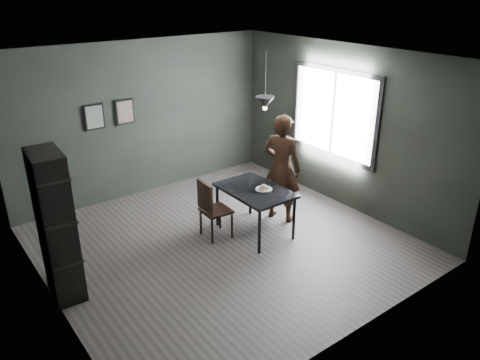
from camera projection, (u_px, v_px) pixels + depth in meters
ground at (224, 243)px, 7.18m from camera, size 5.00×5.00×0.00m
back_wall at (143, 119)px, 8.46m from camera, size 5.00×0.10×2.80m
ceiling at (221, 57)px, 6.07m from camera, size 5.00×5.00×0.02m
window_assembly at (333, 113)px, 8.06m from camera, size 0.04×1.96×1.56m
cafe_table at (255, 194)px, 7.24m from camera, size 0.80×1.20×0.75m
white_plate at (264, 189)px, 7.18m from camera, size 0.23×0.23×0.01m
donut_pile at (264, 187)px, 7.17m from camera, size 0.19×0.14×0.08m
woman at (282, 168)px, 7.58m from camera, size 0.66×0.78×1.81m
wood_chair at (211, 206)px, 7.13m from camera, size 0.44×0.44×0.96m
shelf_unit at (56, 227)px, 5.67m from camera, size 0.41×0.67×1.93m
pendant_lamp at (265, 103)px, 6.91m from camera, size 0.28×0.28×0.86m
framed_print_left at (94, 117)px, 7.86m from camera, size 0.34×0.04×0.44m
framed_print_right at (125, 112)px, 8.16m from camera, size 0.34×0.04×0.44m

